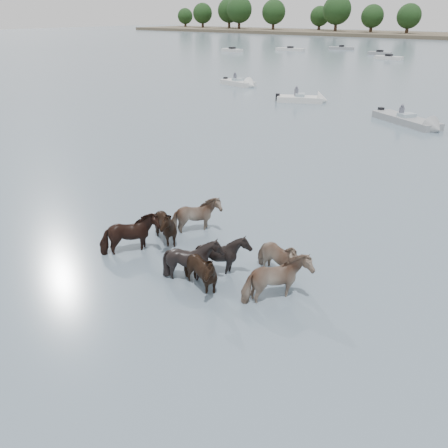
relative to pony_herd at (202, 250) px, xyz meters
The scene contains 7 objects.
ground 0.57m from the pony_herd, 164.17° to the right, with size 400.00×400.00×0.00m, color slate.
shoreline 165.56m from the pony_herd, 115.07° to the left, with size 160.00×30.00×1.00m, color #4C4233.
pony_herd is the anchor object (origin of this frame).
motorboat_a 29.82m from the pony_herd, 111.78° to the left, with size 4.65×3.36×1.92m.
motorboat_b 23.99m from the pony_herd, 91.81° to the left, with size 5.97×4.47×1.92m.
motorboat_f 38.43m from the pony_herd, 123.58° to the left, with size 4.91×2.57×1.92m.
treeline 165.94m from the pony_herd, 115.30° to the left, with size 145.00×21.51×12.55m.
Camera 1 is at (8.38, -9.54, 7.34)m, focal length 36.73 mm.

